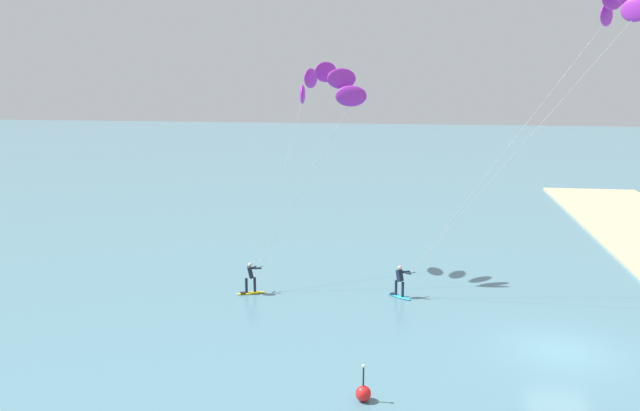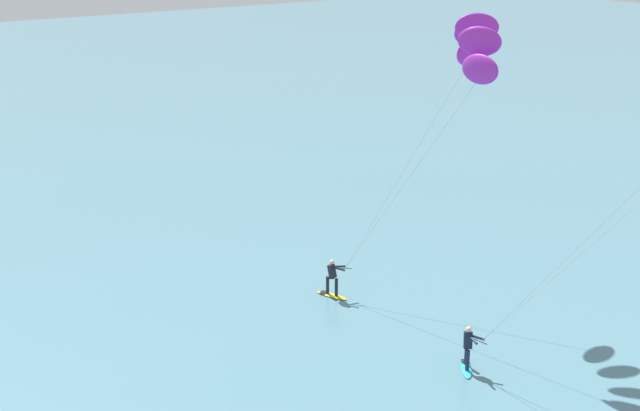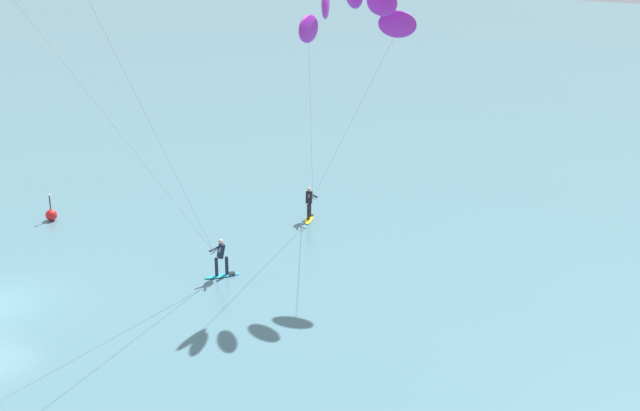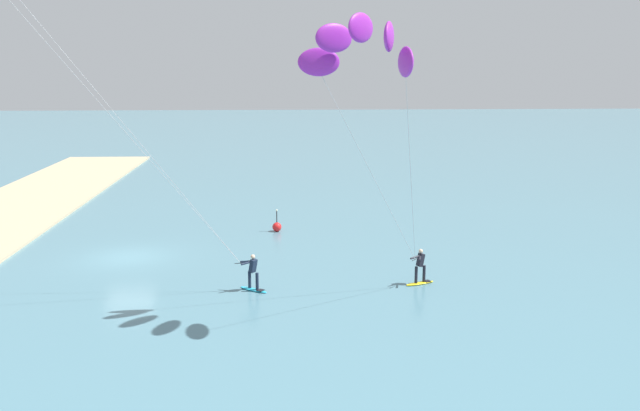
# 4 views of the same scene
# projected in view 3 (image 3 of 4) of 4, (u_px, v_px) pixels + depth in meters

# --- Properties ---
(kitesurfer_mid_water) EXTENTS (6.76, 6.47, 11.91)m
(kitesurfer_mid_water) POSITION_uv_depth(u_px,v_px,m) (352.00, 21.00, 34.69)
(kitesurfer_mid_water) COLOR yellow
(kitesurfer_mid_water) RESTS_ON ground
(marker_buoy) EXTENTS (0.56, 0.56, 1.38)m
(marker_buoy) POSITION_uv_depth(u_px,v_px,m) (51.00, 215.00, 42.52)
(marker_buoy) COLOR red
(marker_buoy) RESTS_ON ground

